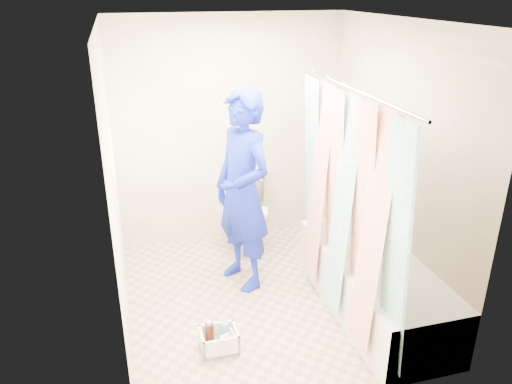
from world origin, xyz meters
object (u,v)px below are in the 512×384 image
object	(u,v)px
bathtub	(374,284)
toilet	(245,213)
plumber	(243,192)
cleaning_caddy	(220,341)

from	to	relation	value
bathtub	toilet	bearing A→B (deg)	117.85
bathtub	plumber	size ratio (longest dim) A/B	0.94
bathtub	cleaning_caddy	xyz separation A→B (m)	(-1.38, -0.15, -0.19)
bathtub	plumber	bearing A→B (deg)	141.83
toilet	plumber	bearing A→B (deg)	-89.67
toilet	cleaning_caddy	size ratio (longest dim) A/B	2.65
plumber	cleaning_caddy	size ratio (longest dim) A/B	6.41
toilet	cleaning_caddy	distance (m)	1.74
bathtub	plumber	xyz separation A→B (m)	(-0.96, 0.76, 0.66)
bathtub	cleaning_caddy	size ratio (longest dim) A/B	6.05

